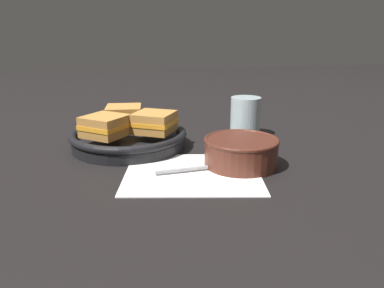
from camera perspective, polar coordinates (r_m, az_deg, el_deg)
ground_plane at (r=0.79m, az=-0.12°, el=-3.00°), size 4.00×4.00×0.00m
napkin at (r=0.73m, az=0.07°, el=-4.38°), size 0.30×0.27×0.00m
soup_bowl at (r=0.77m, az=7.48°, el=-0.95°), size 0.15×0.15×0.06m
spoon at (r=0.75m, az=2.63°, el=-3.51°), size 0.16×0.03×0.01m
skillet at (r=0.90m, az=-9.64°, el=0.84°), size 0.28×0.38×0.04m
sandwich_near_left at (r=0.85m, az=-13.09°, el=2.70°), size 0.12×0.12×0.05m
sandwich_near_right at (r=0.87m, az=-5.77°, el=3.32°), size 0.12×0.12×0.05m
sandwich_far_left at (r=0.95m, az=-10.33°, el=4.34°), size 0.10×0.10×0.05m
drinking_glass at (r=0.99m, az=8.12°, el=4.10°), size 0.08×0.08×0.10m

